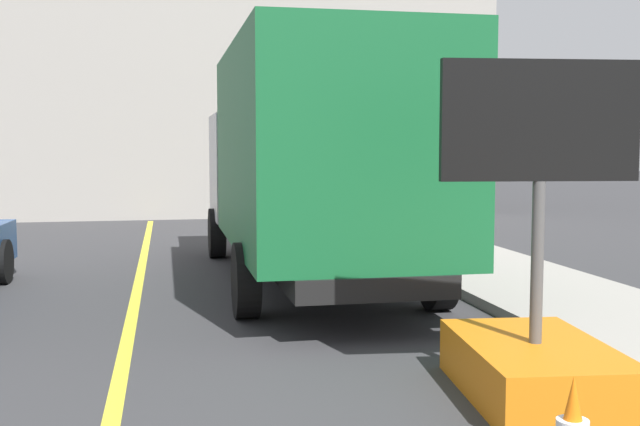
{
  "coord_description": "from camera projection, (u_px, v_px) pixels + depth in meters",
  "views": [
    {
      "loc": [
        0.42,
        2.74,
        2.02
      ],
      "look_at": [
        1.38,
        7.49,
        1.6
      ],
      "focal_mm": 43.11,
      "sensor_mm": 36.0,
      "label": 1
    }
  ],
  "objects": [
    {
      "name": "highway_guide_sign",
      "position": [
        347.0,
        88.0,
        18.51
      ],
      "size": [
        2.79,
        0.32,
        5.0
      ],
      "color": "gray",
      "rests_on": "ground"
    },
    {
      "name": "arrow_board_trailer",
      "position": [
        535.0,
        339.0,
        6.16
      ],
      "size": [
        1.6,
        1.91,
        2.7
      ],
      "color": "orange",
      "rests_on": "ground"
    },
    {
      "name": "far_building_block",
      "position": [
        237.0,
        60.0,
        24.57
      ],
      "size": [
        14.69,
        6.7,
        9.58
      ],
      "primitive_type": "cube",
      "color": "gray",
      "rests_on": "ground"
    },
    {
      "name": "box_truck",
      "position": [
        311.0,
        160.0,
        11.23
      ],
      "size": [
        2.67,
        7.93,
        3.35
      ],
      "color": "black",
      "rests_on": "ground"
    }
  ]
}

